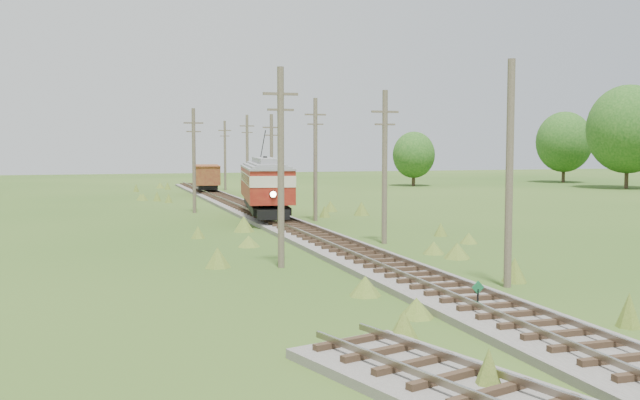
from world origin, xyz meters
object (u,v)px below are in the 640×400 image
object	(u,v)px
switch_marker	(478,294)
gravel_pile	(274,196)
streetcar	(265,182)
gondola	(207,176)

from	to	relation	value
switch_marker	gravel_pile	world-z (taller)	gravel_pile
switch_marker	streetcar	bearing A→B (deg)	89.64
gondola	gravel_pile	world-z (taller)	gondola
streetcar	gondola	bearing A→B (deg)	98.36
streetcar	gravel_pile	distance (m)	18.13
gravel_pile	switch_marker	bearing A→B (deg)	-95.83
streetcar	gondola	distance (m)	30.19
switch_marker	gondola	bearing A→B (deg)	89.82
switch_marker	gondola	world-z (taller)	gondola
switch_marker	gondola	distance (m)	62.21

